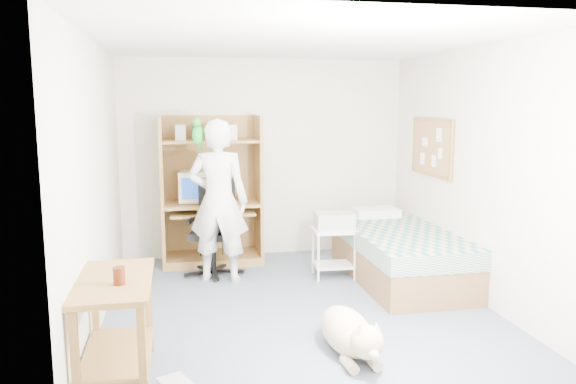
% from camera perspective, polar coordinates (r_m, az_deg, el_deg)
% --- Properties ---
extents(floor, '(4.00, 4.00, 0.00)m').
position_cam_1_polar(floor, '(5.55, 0.91, -11.52)').
color(floor, '#4C5568').
rests_on(floor, ground).
extents(wall_back, '(3.60, 0.02, 2.50)m').
position_cam_1_polar(wall_back, '(7.20, -2.43, 3.44)').
color(wall_back, beige).
rests_on(wall_back, floor).
extents(wall_right, '(0.02, 4.00, 2.50)m').
position_cam_1_polar(wall_right, '(5.89, 18.33, 1.76)').
color(wall_right, beige).
rests_on(wall_right, floor).
extents(wall_left, '(0.02, 4.00, 2.50)m').
position_cam_1_polar(wall_left, '(5.18, -18.93, 0.79)').
color(wall_left, beige).
rests_on(wall_left, floor).
extents(ceiling, '(3.60, 4.00, 0.02)m').
position_cam_1_polar(ceiling, '(5.23, 0.98, 15.08)').
color(ceiling, white).
rests_on(ceiling, wall_back).
extents(computer_hutch, '(1.20, 0.63, 1.80)m').
position_cam_1_polar(computer_hutch, '(6.92, -7.80, -0.44)').
color(computer_hutch, brown).
rests_on(computer_hutch, floor).
extents(bed, '(1.02, 2.02, 0.66)m').
position_cam_1_polar(bed, '(6.40, 11.25, -6.19)').
color(bed, brown).
rests_on(bed, floor).
extents(side_desk, '(0.50, 1.00, 0.75)m').
position_cam_1_polar(side_desk, '(4.17, -17.10, -11.80)').
color(side_desk, brown).
rests_on(side_desk, floor).
extents(corkboard, '(0.04, 0.94, 0.66)m').
position_cam_1_polar(corkboard, '(6.65, 14.39, 4.44)').
color(corkboard, olive).
rests_on(corkboard, wall_right).
extents(office_chair, '(0.61, 0.61, 1.08)m').
position_cam_1_polar(office_chair, '(6.54, -7.49, -4.89)').
color(office_chair, black).
rests_on(office_chair, floor).
extents(person, '(0.75, 0.59, 1.79)m').
position_cam_1_polar(person, '(6.14, -7.08, -0.93)').
color(person, silver).
rests_on(person, floor).
extents(parrot, '(0.13, 0.23, 0.36)m').
position_cam_1_polar(parrot, '(6.06, -9.14, 5.95)').
color(parrot, '#1B8413').
rests_on(parrot, person).
extents(dog, '(0.40, 1.09, 0.41)m').
position_cam_1_polar(dog, '(4.53, 6.26, -14.00)').
color(dog, tan).
rests_on(dog, floor).
extents(printer_cart, '(0.49, 0.40, 0.56)m').
position_cam_1_polar(printer_cart, '(6.35, 4.67, -5.38)').
color(printer_cart, silver).
rests_on(printer_cart, floor).
extents(printer, '(0.44, 0.34, 0.18)m').
position_cam_1_polar(printer, '(6.29, 4.70, -2.92)').
color(printer, '#A8A9A4').
rests_on(printer, printer_cart).
extents(crt_monitor, '(0.42, 0.44, 0.37)m').
position_cam_1_polar(crt_monitor, '(6.90, -9.33, 0.61)').
color(crt_monitor, beige).
rests_on(crt_monitor, computer_hutch).
extents(keyboard, '(0.47, 0.22, 0.03)m').
position_cam_1_polar(keyboard, '(6.80, -7.29, -1.90)').
color(keyboard, beige).
rests_on(keyboard, computer_hutch).
extents(pencil_cup, '(0.08, 0.08, 0.12)m').
position_cam_1_polar(pencil_cup, '(6.87, -4.68, -0.47)').
color(pencil_cup, gold).
rests_on(pencil_cup, computer_hutch).
extents(drink_glass, '(0.08, 0.08, 0.12)m').
position_cam_1_polar(drink_glass, '(3.94, -16.78, -8.16)').
color(drink_glass, '#441A0A').
rests_on(drink_glass, side_desk).
extents(floor_box_a, '(0.27, 0.23, 0.10)m').
position_cam_1_polar(floor_box_a, '(4.20, -16.30, -18.22)').
color(floor_box_a, white).
rests_on(floor_box_a, floor).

